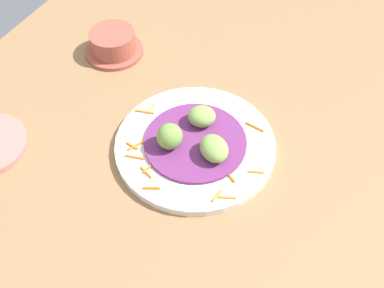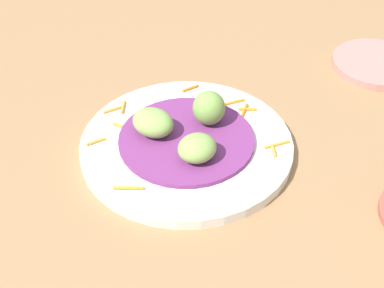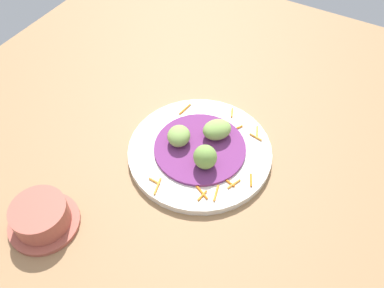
{
  "view_description": "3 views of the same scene",
  "coord_description": "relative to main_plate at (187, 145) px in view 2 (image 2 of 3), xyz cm",
  "views": [
    {
      "loc": [
        17.1,
        -49.25,
        64.06
      ],
      "look_at": [
        -5.08,
        -5.45,
        4.66
      ],
      "focal_mm": 43.97,
      "sensor_mm": 36.0,
      "label": 1
    },
    {
      "loc": [
        0.6,
        48.46,
        48.08
      ],
      "look_at": [
        -5.66,
        -2.22,
        4.47
      ],
      "focal_mm": 50.95,
      "sensor_mm": 36.0,
      "label": 2
    },
    {
      "loc": [
        -48.28,
        -26.97,
        62.29
      ],
      "look_at": [
        -6.99,
        -3.4,
        6.33
      ],
      "focal_mm": 38.06,
      "sensor_mm": 36.0,
      "label": 3
    }
  ],
  "objects": [
    {
      "name": "table_surface",
      "position": [
        5.18,
        4.07,
        -1.72
      ],
      "size": [
        110.0,
        110.0,
        2.0
      ],
      "primitive_type": "cube",
      "color": "#936D47",
      "rests_on": "ground"
    },
    {
      "name": "guac_scoop_left",
      "position": [
        -3.25,
        -2.81,
        3.59
      ],
      "size": [
        5.86,
        5.89,
        4.53
      ],
      "primitive_type": "ellipsoid",
      "rotation": [
        0.0,
        0.0,
        4.13
      ],
      "color": "#759E47",
      "rests_on": "cabbage_bed"
    },
    {
      "name": "carrot_garnish",
      "position": [
        -1.11,
        -3.85,
        0.92
      ],
      "size": [
        25.58,
        20.27,
        0.4
      ],
      "color": "orange",
      "rests_on": "main_plate"
    },
    {
      "name": "guac_scoop_center",
      "position": [
        4.06,
        -1.4,
        3.02
      ],
      "size": [
        7.05,
        6.9,
        3.39
      ],
      "primitive_type": "ellipsoid",
      "rotation": [
        0.0,
        0.0,
        5.59
      ],
      "color": "#84A851",
      "rests_on": "cabbage_bed"
    },
    {
      "name": "cabbage_bed",
      "position": [
        0.0,
        -0.0,
        1.02
      ],
      "size": [
        17.28,
        17.28,
        0.6
      ],
      "primitive_type": "cylinder",
      "color": "#702D6B",
      "rests_on": "main_plate"
    },
    {
      "name": "guac_scoop_right",
      "position": [
        -0.81,
        4.22,
        2.95
      ],
      "size": [
        6.01,
        5.73,
        3.25
      ],
      "primitive_type": "ellipsoid",
      "rotation": [
        0.0,
        0.0,
        5.09
      ],
      "color": "#84A851",
      "rests_on": "cabbage_bed"
    },
    {
      "name": "side_plate_small",
      "position": [
        -31.68,
        -15.85,
        -0.11
      ],
      "size": [
        13.76,
        13.76,
        1.21
      ],
      "primitive_type": "cylinder",
      "color": "tan",
      "rests_on": "table_surface"
    },
    {
      "name": "main_plate",
      "position": [
        0.0,
        0.0,
        0.0
      ],
      "size": [
        27.09,
        27.09,
        1.44
      ],
      "primitive_type": "cylinder",
      "color": "silver",
      "rests_on": "table_surface"
    }
  ]
}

